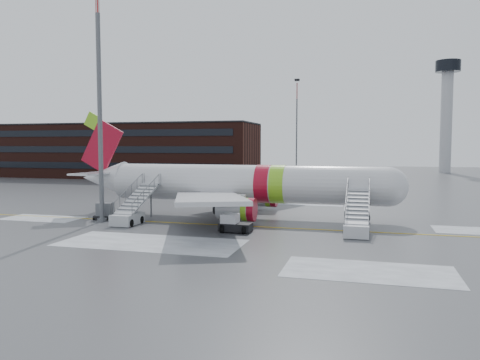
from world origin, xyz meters
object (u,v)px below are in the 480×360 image
(airstair_fwd, at_px, (357,222))
(light_mast_near, at_px, (99,87))
(pushback_tug, at_px, (234,224))
(uld_container, at_px, (105,211))
(airliner, at_px, (236,184))
(airstair_aft, at_px, (131,212))

(airstair_fwd, bearing_deg, light_mast_near, 179.17)
(pushback_tug, height_order, uld_container, uld_container)
(airliner, height_order, airstair_aft, airliner)
(airliner, height_order, pushback_tug, airliner)
(airstair_fwd, bearing_deg, airstair_aft, 180.00)
(airstair_aft, distance_m, uld_container, 4.13)
(uld_container, distance_m, light_mast_near, 12.30)
(pushback_tug, bearing_deg, airstair_aft, 171.06)
(airstair_fwd, height_order, airstair_aft, same)
(airliner, relative_size, pushback_tug, 12.74)
(airliner, distance_m, light_mast_near, 16.48)
(airstair_fwd, height_order, pushback_tug, airstair_fwd)
(uld_container, bearing_deg, airstair_fwd, -3.80)
(light_mast_near, bearing_deg, airstair_aft, -6.00)
(pushback_tug, bearing_deg, airliner, 104.21)
(airstair_aft, distance_m, pushback_tug, 10.75)
(airstair_fwd, bearing_deg, pushback_tug, -170.72)
(airliner, xyz_separation_m, pushback_tug, (2.08, -8.21, -2.73))
(airstair_fwd, xyz_separation_m, airstair_aft, (-20.84, 0.00, 0.00))
(airstair_fwd, height_order, light_mast_near, light_mast_near)
(airstair_aft, bearing_deg, airliner, 37.43)
(airstair_fwd, relative_size, airstair_aft, 1.00)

